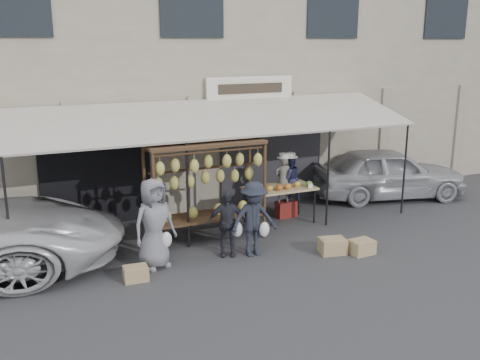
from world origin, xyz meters
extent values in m
plane|color=#2D2D30|center=(0.00, 0.00, 0.00)|extent=(90.00, 90.00, 0.00)
cube|color=#A49A86|center=(0.00, 6.50, 3.50)|extent=(24.00, 6.00, 7.00)
cube|color=#232328|center=(2.20, 3.46, 1.25)|extent=(3.00, 0.10, 2.50)
cube|color=black|center=(-2.50, 3.46, 1.25)|extent=(2.60, 0.10, 2.50)
cube|color=silver|center=(1.50, 3.40, 3.15)|extent=(2.40, 0.10, 0.60)
cube|color=beige|center=(0.00, 2.30, 2.60)|extent=(10.00, 2.34, 0.63)
cylinder|color=black|center=(-4.50, 1.15, 1.15)|extent=(0.05, 0.05, 2.30)
cylinder|color=black|center=(-1.00, 1.15, 1.15)|extent=(0.05, 0.05, 2.30)
cylinder|color=black|center=(2.50, 1.15, 1.15)|extent=(0.05, 0.05, 2.30)
cylinder|color=black|center=(4.80, 1.15, 1.15)|extent=(0.05, 0.05, 2.30)
cylinder|color=#492D1C|center=(-1.75, 1.01, 1.10)|extent=(0.07, 0.07, 2.20)
cylinder|color=#492D1C|center=(0.75, 1.01, 1.10)|extent=(0.07, 0.07, 2.20)
cylinder|color=#492D1C|center=(-1.75, 1.81, 1.10)|extent=(0.07, 0.07, 2.20)
cylinder|color=#492D1C|center=(0.75, 1.81, 1.10)|extent=(0.07, 0.07, 2.20)
cube|color=#492D1C|center=(-0.50, 1.41, 2.20)|extent=(2.60, 0.90, 0.07)
cylinder|color=#492D1C|center=(-0.50, 1.06, 2.08)|extent=(2.50, 0.05, 0.05)
cylinder|color=#492D1C|center=(-0.50, 1.76, 2.08)|extent=(2.50, 0.05, 0.05)
cylinder|color=#492D1C|center=(-0.50, 1.41, 1.65)|extent=(2.50, 0.05, 0.05)
cube|color=#492D1C|center=(-0.50, 1.41, 0.55)|extent=(2.50, 0.80, 0.05)
ellipsoid|color=#DACC64|center=(-1.60, 1.06, 1.82)|extent=(0.20, 0.18, 0.30)
ellipsoid|color=#DACC64|center=(-1.24, 1.21, 1.83)|extent=(0.20, 0.18, 0.30)
ellipsoid|color=#DACC64|center=(-0.87, 1.06, 1.80)|extent=(0.20, 0.18, 0.30)
ellipsoid|color=#DACC64|center=(-0.50, 1.21, 1.84)|extent=(0.20, 0.18, 0.30)
ellipsoid|color=#DACC64|center=(-0.14, 1.06, 1.85)|extent=(0.20, 0.18, 0.30)
ellipsoid|color=#DACC64|center=(0.23, 1.21, 1.82)|extent=(0.20, 0.18, 0.30)
ellipsoid|color=#DACC64|center=(0.60, 1.06, 1.82)|extent=(0.20, 0.18, 0.30)
ellipsoid|color=#DACC64|center=(-1.55, 1.41, 1.40)|extent=(0.20, 0.18, 0.30)
ellipsoid|color=#DACC64|center=(-1.20, 1.41, 1.39)|extent=(0.20, 0.18, 0.30)
ellipsoid|color=#DACC64|center=(-0.85, 1.41, 1.39)|extent=(0.20, 0.18, 0.30)
ellipsoid|color=#DACC64|center=(-0.50, 1.41, 1.45)|extent=(0.20, 0.18, 0.30)
ellipsoid|color=#DACC64|center=(-0.15, 1.41, 1.44)|extent=(0.20, 0.18, 0.30)
ellipsoid|color=#DACC64|center=(0.20, 1.41, 1.41)|extent=(0.20, 0.18, 0.30)
ellipsoid|color=#DACC64|center=(0.55, 1.41, 1.43)|extent=(0.20, 0.18, 0.30)
cube|color=tan|center=(1.55, 1.78, 0.88)|extent=(1.70, 0.90, 0.05)
cylinder|color=black|center=(0.78, 1.41, 0.42)|extent=(0.04, 0.04, 0.85)
cylinder|color=black|center=(2.32, 1.41, 0.42)|extent=(0.04, 0.04, 0.85)
cylinder|color=black|center=(0.78, 2.15, 0.42)|extent=(0.04, 0.04, 0.85)
cylinder|color=black|center=(2.32, 2.15, 0.42)|extent=(0.04, 0.04, 0.85)
ellipsoid|color=#598C33|center=(0.92, 1.63, 0.97)|extent=(0.18, 0.14, 0.14)
ellipsoid|color=gold|center=(1.17, 1.58, 0.97)|extent=(0.18, 0.14, 0.14)
ellipsoid|color=#B25919|center=(1.41, 1.54, 0.97)|extent=(0.18, 0.14, 0.14)
ellipsoid|color=orange|center=(1.64, 1.56, 0.97)|extent=(0.18, 0.14, 0.14)
ellipsoid|color=gold|center=(1.96, 1.65, 0.97)|extent=(0.18, 0.14, 0.14)
ellipsoid|color=#598C33|center=(2.23, 1.55, 0.97)|extent=(0.18, 0.14, 0.14)
imported|color=slate|center=(1.81, 2.11, 0.99)|extent=(0.49, 0.39, 1.17)
imported|color=navy|center=(2.04, 2.13, 0.99)|extent=(0.61, 0.50, 1.15)
imported|color=slate|center=(-1.94, 0.43, 0.90)|extent=(1.00, 0.79, 1.79)
imported|color=#2A2A34|center=(-0.42, 0.40, 0.70)|extent=(0.89, 0.59, 1.40)
imported|color=#20242E|center=(0.08, 0.17, 0.79)|extent=(1.03, 0.61, 1.57)
cube|color=maroon|center=(1.81, 2.11, 0.20)|extent=(0.31, 0.31, 0.41)
cube|color=maroon|center=(2.04, 2.13, 0.21)|extent=(0.30, 0.30, 0.42)
cube|color=tan|center=(1.64, -0.41, 0.16)|extent=(0.61, 0.51, 0.32)
cube|color=tan|center=(2.17, -0.69, 0.15)|extent=(0.52, 0.41, 0.30)
cube|color=tan|center=(-2.44, -0.03, 0.13)|extent=(0.47, 0.37, 0.27)
imported|color=#A4A5A9|center=(5.38, 2.46, 0.73)|extent=(4.56, 2.73, 1.45)
camera|label=1|loc=(-4.42, -9.18, 4.29)|focal=40.00mm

